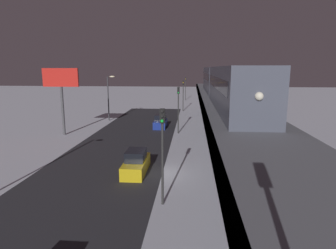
# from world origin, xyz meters

# --- Properties ---
(ground_plane) EXTENTS (240.00, 240.00, 0.00)m
(ground_plane) POSITION_xyz_m (0.00, 0.00, 0.00)
(ground_plane) COLOR silver
(avenue_asphalt) EXTENTS (11.00, 80.70, 0.01)m
(avenue_asphalt) POSITION_xyz_m (5.29, 0.00, 0.00)
(avenue_asphalt) COLOR #28282D
(avenue_asphalt) RESTS_ON ground_plane
(elevated_railway) EXTENTS (5.00, 80.70, 5.62)m
(elevated_railway) POSITION_xyz_m (-5.94, -0.00, 4.87)
(elevated_railway) COLOR slate
(elevated_railway) RESTS_ON ground_plane
(subway_train) EXTENTS (2.94, 36.87, 3.40)m
(subway_train) POSITION_xyz_m (-6.03, -9.95, 7.40)
(subway_train) COLOR #4C5160
(subway_train) RESTS_ON elevated_railway
(sedan_yellow) EXTENTS (1.80, 4.77, 1.97)m
(sedan_yellow) POSITION_xyz_m (2.09, -0.27, 0.80)
(sedan_yellow) COLOR gold
(sedan_yellow) RESTS_ON ground_plane
(sedan_blue_2) EXTENTS (1.80, 4.35, 1.97)m
(sedan_blue_2) POSITION_xyz_m (2.09, -19.82, 0.80)
(sedan_blue_2) COLOR navy
(sedan_blue_2) RESTS_ON ground_plane
(traffic_light_near) EXTENTS (0.32, 0.44, 6.40)m
(traffic_light_near) POSITION_xyz_m (-0.81, 5.60, 4.20)
(traffic_light_near) COLOR #2D2D2D
(traffic_light_near) RESTS_ON ground_plane
(traffic_light_mid) EXTENTS (0.32, 0.44, 6.40)m
(traffic_light_mid) POSITION_xyz_m (-0.81, -15.87, 4.20)
(traffic_light_mid) COLOR #2D2D2D
(traffic_light_mid) RESTS_ON ground_plane
(traffic_light_far) EXTENTS (0.32, 0.44, 6.40)m
(traffic_light_far) POSITION_xyz_m (-0.81, -37.34, 4.20)
(traffic_light_far) COLOR #2D2D2D
(traffic_light_far) RESTS_ON ground_plane
(traffic_light_distant) EXTENTS (0.32, 0.44, 6.40)m
(traffic_light_distant) POSITION_xyz_m (-0.81, -58.81, 4.20)
(traffic_light_distant) COLOR #2D2D2D
(traffic_light_distant) RESTS_ON ground_plane
(commercial_billboard) EXTENTS (4.80, 0.36, 8.90)m
(commercial_billboard) POSITION_xyz_m (14.56, -13.74, 6.83)
(commercial_billboard) COLOR #4C4C51
(commercial_billboard) RESTS_ON ground_plane
(street_lamp_far) EXTENTS (1.35, 0.44, 7.65)m
(street_lamp_far) POSITION_xyz_m (11.37, -25.00, 4.81)
(street_lamp_far) COLOR #38383D
(street_lamp_far) RESTS_ON ground_plane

